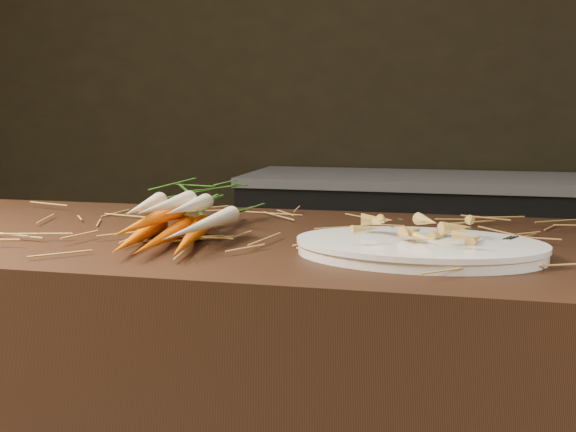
% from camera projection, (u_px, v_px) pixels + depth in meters
% --- Properties ---
extents(back_counter, '(1.82, 0.62, 0.84)m').
position_uv_depth(back_counter, '(454.00, 272.00, 3.13)').
color(back_counter, black).
rests_on(back_counter, ground).
extents(straw_bedding, '(1.40, 0.60, 0.02)m').
position_uv_depth(straw_bedding, '(280.00, 232.00, 1.32)').
color(straw_bedding, olive).
rests_on(straw_bedding, main_counter).
extents(root_veg_bunch, '(0.22, 0.52, 0.10)m').
position_uv_depth(root_veg_bunch, '(188.00, 209.00, 1.35)').
color(root_veg_bunch, '#CB5302').
rests_on(root_veg_bunch, main_counter).
extents(serving_platter, '(0.40, 0.27, 0.02)m').
position_uv_depth(serving_platter, '(419.00, 250.00, 1.15)').
color(serving_platter, white).
rests_on(serving_platter, main_counter).
extents(roasted_veg_heap, '(0.20, 0.14, 0.04)m').
position_uv_depth(roasted_veg_heap, '(420.00, 230.00, 1.14)').
color(roasted_veg_heap, '#BB8337').
rests_on(roasted_veg_heap, serving_platter).
extents(serving_fork, '(0.08, 0.14, 0.00)m').
position_uv_depth(serving_fork, '(512.00, 249.00, 1.09)').
color(serving_fork, silver).
rests_on(serving_fork, serving_platter).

